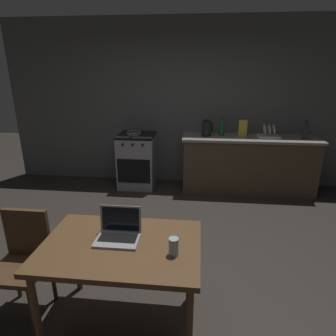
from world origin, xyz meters
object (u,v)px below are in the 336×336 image
object	(u,v)px
stove_oven	(137,160)
dining_table	(121,253)
drinking_glass	(174,247)
dish_rack	(268,134)
bottle	(305,130)
cereal_box	(243,128)
chair	(23,257)
frying_pan	(134,133)
bottle_b	(222,127)
laptop	(118,233)
electric_kettle	(207,128)

from	to	relation	value
stove_oven	dining_table	size ratio (longest dim) A/B	0.79
drinking_glass	dish_rack	xyz separation A→B (m)	(1.25, 3.00, 0.15)
bottle	cereal_box	size ratio (longest dim) A/B	1.07
chair	frying_pan	bearing A→B (deg)	100.00
dish_rack	frying_pan	bearing A→B (deg)	-179.23
dish_rack	bottle_b	xyz separation A→B (m)	(-0.73, 0.08, 0.09)
drinking_glass	cereal_box	size ratio (longest dim) A/B	0.47
chair	cereal_box	xyz separation A→B (m)	(2.09, 2.84, 0.55)
laptop	electric_kettle	world-z (taller)	electric_kettle
laptop	dish_rack	world-z (taller)	dish_rack
dining_table	chair	world-z (taller)	chair
frying_pan	bottle_b	xyz separation A→B (m)	(1.45, 0.11, 0.11)
stove_oven	frying_pan	distance (m)	0.49
chair	frying_pan	world-z (taller)	frying_pan
bottle	drinking_glass	world-z (taller)	bottle
bottle	dish_rack	bearing A→B (deg)	174.65
drinking_glass	electric_kettle	bearing A→B (deg)	84.83
chair	laptop	xyz separation A→B (m)	(0.82, -0.02, 0.29)
dining_table	dish_rack	world-z (taller)	dish_rack
chair	laptop	bearing A→B (deg)	14.97
electric_kettle	bottle	world-z (taller)	bottle
electric_kettle	bottle_b	xyz separation A→B (m)	(0.25, 0.08, 0.01)
dining_table	electric_kettle	world-z (taller)	electric_kettle
frying_pan	drinking_glass	xyz separation A→B (m)	(0.93, -2.97, -0.13)
frying_pan	dish_rack	xyz separation A→B (m)	(2.18, 0.03, 0.02)
dining_table	drinking_glass	world-z (taller)	drinking_glass
bottle	stove_oven	bearing A→B (deg)	178.98
stove_oven	bottle_b	bearing A→B (deg)	3.36
chair	dish_rack	xyz separation A→B (m)	(2.49, 2.82, 0.46)
chair	electric_kettle	bearing A→B (deg)	78.17
electric_kettle	cereal_box	distance (m)	0.57
dining_table	bottle_b	xyz separation A→B (m)	(0.91, 2.99, 0.39)
dining_table	frying_pan	xyz separation A→B (m)	(-0.54, 2.88, 0.27)
dish_rack	bottle_b	world-z (taller)	bottle_b
stove_oven	bottle	xyz separation A→B (m)	(2.67, -0.05, 0.59)
bottle	cereal_box	distance (m)	0.94
stove_oven	bottle_b	xyz separation A→B (m)	(1.41, 0.08, 0.59)
dining_table	bottle_b	size ratio (longest dim) A/B	4.06
frying_pan	drinking_glass	size ratio (longest dim) A/B	3.24
drinking_glass	cereal_box	bearing A→B (deg)	74.38
bottle	bottle_b	distance (m)	1.27
electric_kettle	stove_oven	bearing A→B (deg)	-179.88
laptop	frying_pan	distance (m)	2.86
dining_table	chair	distance (m)	0.87
frying_pan	dish_rack	size ratio (longest dim) A/B	1.21
chair	electric_kettle	size ratio (longest dim) A/B	3.35
electric_kettle	bottle_b	distance (m)	0.26
stove_oven	chair	world-z (taller)	stove_oven
stove_oven	chair	size ratio (longest dim) A/B	1.04
chair	bottle_b	world-z (taller)	bottle_b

